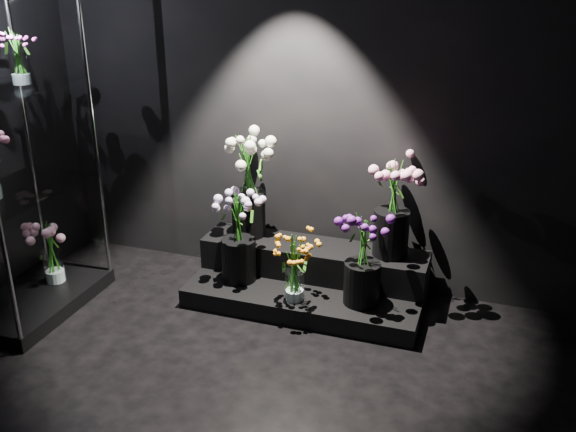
% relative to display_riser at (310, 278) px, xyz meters
% --- Properties ---
extents(wall_back, '(4.00, 0.00, 4.00)m').
position_rel_display_riser_xyz_m(wall_back, '(-0.13, 0.33, 1.25)').
color(wall_back, black).
rests_on(wall_back, floor).
extents(display_riser, '(1.66, 0.74, 0.37)m').
position_rel_display_riser_xyz_m(display_riser, '(0.00, 0.00, 0.00)').
color(display_riser, black).
rests_on(display_riser, floor).
extents(display_case, '(0.62, 1.04, 2.28)m').
position_rel_display_riser_xyz_m(display_case, '(-1.80, -0.77, 0.99)').
color(display_case, black).
rests_on(display_case, floor).
extents(bouquet_orange_bells, '(0.32, 0.32, 0.47)m').
position_rel_display_riser_xyz_m(bouquet_orange_bells, '(-0.01, -0.31, 0.23)').
color(bouquet_orange_bells, white).
rests_on(bouquet_orange_bells, display_riser).
extents(bouquet_lilac, '(0.45, 0.45, 0.67)m').
position_rel_display_riser_xyz_m(bouquet_lilac, '(-0.49, -0.16, 0.37)').
color(bouquet_lilac, black).
rests_on(bouquet_lilac, display_riser).
extents(bouquet_purple, '(0.38, 0.38, 0.65)m').
position_rel_display_riser_xyz_m(bouquet_purple, '(0.43, -0.20, 0.34)').
color(bouquet_purple, black).
rests_on(bouquet_purple, display_riser).
extents(bouquet_cream_roses, '(0.44, 0.44, 0.78)m').
position_rel_display_riser_xyz_m(bouquet_cream_roses, '(-0.52, 0.13, 0.66)').
color(bouquet_cream_roses, black).
rests_on(bouquet_cream_roses, display_riser).
extents(bouquet_pink_roses, '(0.51, 0.51, 0.70)m').
position_rel_display_riser_xyz_m(bouquet_pink_roses, '(0.55, 0.12, 0.62)').
color(bouquet_pink_roses, black).
rests_on(bouquet_pink_roses, display_riser).
extents(bouquet_case_magenta, '(0.28, 0.28, 0.35)m').
position_rel_display_riser_xyz_m(bouquet_case_magenta, '(-1.77, -0.60, 1.59)').
color(bouquet_case_magenta, white).
rests_on(bouquet_case_magenta, display_case).
extents(bouquet_case_base_pink, '(0.30, 0.30, 0.46)m').
position_rel_display_riser_xyz_m(bouquet_case_base_pink, '(-1.78, -0.56, 0.20)').
color(bouquet_case_base_pink, white).
rests_on(bouquet_case_base_pink, display_case).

